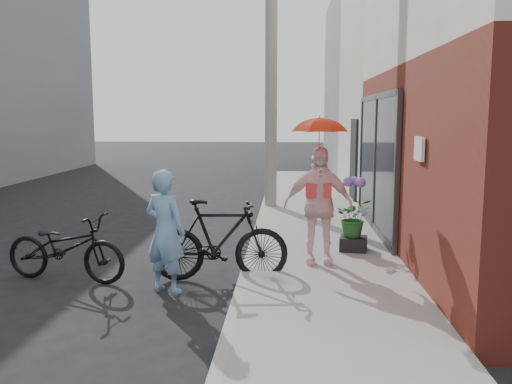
# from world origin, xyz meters

# --- Properties ---
(ground) EXTENTS (80.00, 80.00, 0.00)m
(ground) POSITION_xyz_m (0.00, 0.00, 0.00)
(ground) COLOR black
(ground) RESTS_ON ground
(sidewalk) EXTENTS (2.20, 24.00, 0.12)m
(sidewalk) POSITION_xyz_m (2.10, 2.00, 0.06)
(sidewalk) COLOR gray
(sidewalk) RESTS_ON ground
(curb) EXTENTS (0.12, 24.00, 0.12)m
(curb) POSITION_xyz_m (0.94, 2.00, 0.06)
(curb) COLOR #9E9E99
(curb) RESTS_ON ground
(plaster_building) EXTENTS (8.00, 6.00, 7.00)m
(plaster_building) POSITION_xyz_m (7.20, 9.00, 3.50)
(plaster_building) COLOR silver
(plaster_building) RESTS_ON ground
(east_building_far) EXTENTS (8.00, 8.00, 7.00)m
(east_building_far) POSITION_xyz_m (7.20, 16.00, 3.50)
(east_building_far) COLOR slate
(east_building_far) RESTS_ON ground
(utility_pole) EXTENTS (0.28, 0.28, 7.00)m
(utility_pole) POSITION_xyz_m (1.10, 6.00, 3.50)
(utility_pole) COLOR #9E9E99
(utility_pole) RESTS_ON ground
(officer) EXTENTS (0.68, 0.58, 1.58)m
(officer) POSITION_xyz_m (-0.01, -0.12, 0.79)
(officer) COLOR #73A3CC
(officer) RESTS_ON ground
(bike_left) EXTENTS (1.84, 0.93, 0.93)m
(bike_left) POSITION_xyz_m (-1.48, 0.27, 0.46)
(bike_left) COLOR black
(bike_left) RESTS_ON ground
(bike_right) EXTENTS (1.91, 0.72, 1.12)m
(bike_right) POSITION_xyz_m (0.60, 0.43, 0.56)
(bike_right) COLOR black
(bike_right) RESTS_ON ground
(kimono_woman) EXTENTS (1.00, 0.44, 1.68)m
(kimono_woman) POSITION_xyz_m (1.95, 0.98, 0.96)
(kimono_woman) COLOR #FFD5DB
(kimono_woman) RESTS_ON sidewalk
(parasol) EXTENTS (0.78, 0.78, 0.69)m
(parasol) POSITION_xyz_m (1.95, 0.98, 2.14)
(parasol) COLOR #F4461C
(parasol) RESTS_ON kimono_woman
(planter) EXTENTS (0.48, 0.48, 0.22)m
(planter) POSITION_xyz_m (2.56, 1.75, 0.23)
(planter) COLOR black
(planter) RESTS_ON sidewalk
(potted_plant) EXTENTS (0.56, 0.48, 0.62)m
(potted_plant) POSITION_xyz_m (2.56, 1.75, 0.65)
(potted_plant) COLOR #255E27
(potted_plant) RESTS_ON planter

